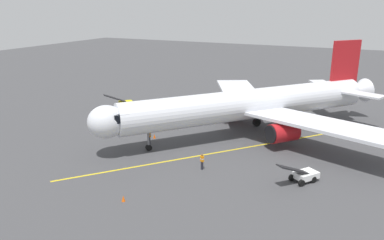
# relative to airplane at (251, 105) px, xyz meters

# --- Properties ---
(ground_plane) EXTENTS (220.00, 220.00, 0.00)m
(ground_plane) POSITION_rel_airplane_xyz_m (-0.24, 0.47, -4.00)
(ground_plane) COLOR #424244
(apron_lead_in_line) EXTENTS (25.90, 30.79, 0.01)m
(apron_lead_in_line) POSITION_rel_airplane_xyz_m (0.18, 6.22, -4.00)
(apron_lead_in_line) COLOR yellow
(apron_lead_in_line) RESTS_ON ground
(airplane) EXTENTS (32.20, 33.71, 11.50)m
(airplane) POSITION_rel_airplane_xyz_m (0.00, 0.00, 0.00)
(airplane) COLOR silver
(airplane) RESTS_ON ground
(ground_crew_marshaller) EXTENTS (0.37, 0.46, 1.71)m
(ground_crew_marshaller) POSITION_rel_airplane_xyz_m (9.90, 8.75, -3.12)
(ground_crew_marshaller) COLOR #23232D
(ground_crew_marshaller) RESTS_ON ground
(ground_crew_wing_walker) EXTENTS (0.47, 0.41, 1.71)m
(ground_crew_wing_walker) POSITION_rel_airplane_xyz_m (1.14, 12.62, -3.12)
(ground_crew_wing_walker) COLOR #23232D
(ground_crew_wing_walker) RESTS_ON ground
(belt_loader_portside) EXTENTS (3.64, 4.42, 2.32)m
(belt_loader_portside) POSITION_rel_airplane_xyz_m (-8.71, 10.91, -3.29)
(belt_loader_portside) COLOR white
(belt_loader_portside) RESTS_ON ground
(belt_loader_starboard_side) EXTENTS (4.03, 4.14, 2.32)m
(belt_loader_starboard_side) POSITION_rel_airplane_xyz_m (22.86, -4.12, -3.29)
(belt_loader_starboard_side) COLOR yellow
(belt_loader_starboard_side) RESTS_ON ground
(baggage_cart_rear_apron) EXTENTS (2.19, 2.90, 1.27)m
(baggage_cart_rear_apron) POSITION_rel_airplane_xyz_m (-8.30, -6.92, -3.35)
(baggage_cart_rear_apron) COLOR yellow
(baggage_cart_rear_apron) RESTS_ON ground
(safety_cone_nose_left) EXTENTS (0.32, 0.32, 0.55)m
(safety_cone_nose_left) POSITION_rel_airplane_xyz_m (10.42, 6.72, -3.73)
(safety_cone_nose_left) COLOR #F2590F
(safety_cone_nose_left) RESTS_ON ground
(safety_cone_nose_right) EXTENTS (0.32, 0.32, 0.55)m
(safety_cone_nose_right) POSITION_rel_airplane_xyz_m (15.43, -1.43, -3.73)
(safety_cone_nose_right) COLOR #F2590F
(safety_cone_nose_right) RESTS_ON ground
(safety_cone_wing_port) EXTENTS (0.32, 0.32, 0.55)m
(safety_cone_wing_port) POSITION_rel_airplane_xyz_m (19.98, 4.83, -3.73)
(safety_cone_wing_port) COLOR #F2590F
(safety_cone_wing_port) RESTS_ON ground
(safety_cone_wing_starboard) EXTENTS (0.32, 0.32, 0.55)m
(safety_cone_wing_starboard) POSITION_rel_airplane_xyz_m (4.52, 21.54, -3.73)
(safety_cone_wing_starboard) COLOR #F2590F
(safety_cone_wing_starboard) RESTS_ON ground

